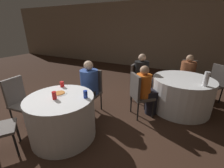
% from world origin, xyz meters
% --- Properties ---
extents(ground_plane, '(16.00, 16.00, 0.00)m').
position_xyz_m(ground_plane, '(0.00, 0.00, 0.00)').
color(ground_plane, '#382319').
extents(wall_back, '(16.00, 0.06, 2.80)m').
position_xyz_m(wall_back, '(0.00, 5.20, 1.40)').
color(wall_back, gray).
rests_on(wall_back, ground_plane).
extents(table_near, '(1.08, 1.08, 0.74)m').
position_xyz_m(table_near, '(0.22, -0.02, 0.37)').
color(table_near, white).
rests_on(table_near, ground_plane).
extents(table_far, '(1.27, 1.27, 0.74)m').
position_xyz_m(table_far, '(1.92, 1.87, 0.37)').
color(table_far, white).
rests_on(table_far, ground_plane).
extents(chair_near_west, '(0.44, 0.44, 0.92)m').
position_xyz_m(chair_near_west, '(-0.73, -0.11, 0.54)').
color(chair_near_west, '#59514C').
rests_on(chair_near_west, ground_plane).
extents(chair_near_north, '(0.42, 0.42, 0.92)m').
position_xyz_m(chair_near_north, '(0.18, 0.94, 0.54)').
color(chair_near_north, '#59514C').
rests_on(chair_near_north, ground_plane).
extents(chair_far_west, '(0.42, 0.42, 0.92)m').
position_xyz_m(chair_far_west, '(0.87, 1.92, 0.54)').
color(chair_far_west, '#59514C').
rests_on(chair_far_west, ground_plane).
extents(chair_far_northeast, '(0.56, 0.56, 0.92)m').
position_xyz_m(chair_far_northeast, '(2.62, 2.66, 0.54)').
color(chair_far_northeast, '#59514C').
rests_on(chair_far_northeast, ground_plane).
extents(chair_far_southwest, '(0.57, 0.57, 0.92)m').
position_xyz_m(chair_far_southwest, '(1.16, 1.15, 0.54)').
color(chair_far_southwest, '#59514C').
rests_on(chair_far_southwest, ground_plane).
extents(chair_far_north, '(0.42, 0.43, 0.92)m').
position_xyz_m(chair_far_north, '(1.98, 2.92, 0.54)').
color(chair_far_north, '#59514C').
rests_on(chair_far_north, ground_plane).
extents(person_black_shirt, '(0.51, 0.35, 1.18)m').
position_xyz_m(person_black_shirt, '(1.03, 1.91, 0.60)').
color(person_black_shirt, black).
rests_on(person_black_shirt, ground_plane).
extents(person_floral_shirt, '(0.38, 0.53, 1.09)m').
position_xyz_m(person_floral_shirt, '(1.98, 2.76, 0.57)').
color(person_floral_shirt, black).
rests_on(person_floral_shirt, ground_plane).
extents(person_blue_shirt, '(0.37, 0.52, 1.15)m').
position_xyz_m(person_blue_shirt, '(0.19, 0.78, 0.59)').
color(person_blue_shirt, '#282828').
rests_on(person_blue_shirt, ground_plane).
extents(person_orange_shirt, '(0.45, 0.44, 1.08)m').
position_xyz_m(person_orange_shirt, '(1.28, 1.27, 0.54)').
color(person_orange_shirt, black).
rests_on(person_orange_shirt, ground_plane).
extents(pizza_plate_near, '(0.25, 0.25, 0.02)m').
position_xyz_m(pizza_plate_near, '(0.12, 0.08, 0.74)').
color(pizza_plate_near, white).
rests_on(pizza_plate_near, table_near).
extents(soda_can_red, '(0.07, 0.07, 0.12)m').
position_xyz_m(soda_can_red, '(0.20, -0.10, 0.80)').
color(soda_can_red, red).
rests_on(soda_can_red, table_near).
extents(soda_can_blue, '(0.07, 0.07, 0.12)m').
position_xyz_m(soda_can_blue, '(0.60, 0.15, 0.80)').
color(soda_can_blue, '#1E38A5').
rests_on(soda_can_blue, table_near).
extents(cup_near, '(0.07, 0.07, 0.10)m').
position_xyz_m(cup_near, '(-0.06, 0.33, 0.79)').
color(cup_near, red).
rests_on(cup_near, table_near).
extents(bottle_far, '(0.09, 0.09, 0.28)m').
position_xyz_m(bottle_far, '(2.29, 1.57, 0.87)').
color(bottle_far, white).
rests_on(bottle_far, table_far).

